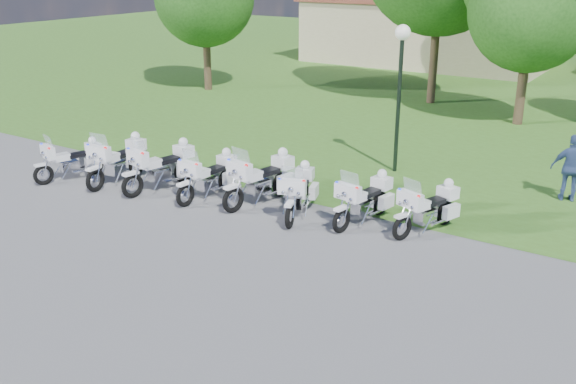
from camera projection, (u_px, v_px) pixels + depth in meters
The scene contains 13 objects.
ground at pixel (224, 238), 14.69m from camera, with size 100.00×100.00×0.00m, color slate.
grass_lawn at pixel (523, 73), 35.98m from camera, with size 100.00×48.00×0.01m, color #3E6B21.
motorcycle_0 at pixel (72, 159), 18.49m from camera, with size 1.08×2.03×1.41m.
motorcycle_1 at pixel (119, 159), 18.22m from camera, with size 0.87×2.36×1.59m.
motorcycle_2 at pixel (162, 165), 17.63m from camera, with size 1.06×2.38×1.61m.
motorcycle_3 at pixel (210, 175), 17.04m from camera, with size 0.81×2.19×1.47m.
motorcycle_4 at pixel (262, 178), 16.62m from camera, with size 1.10×2.40×1.63m.
motorcycle_5 at pixel (299, 191), 15.85m from camera, with size 1.16×2.11×1.47m.
motorcycle_6 at pixel (365, 198), 15.39m from camera, with size 0.94×2.14×1.44m.
motorcycle_7 at pixel (429, 207), 14.89m from camera, with size 1.13×2.02×1.41m.
lamp_post at pixel (401, 63), 18.23m from camera, with size 0.44×0.44×4.31m.
building_west at pixel (431, 28), 39.13m from camera, with size 14.56×8.32×4.10m.
bystander_c at pixel (572, 168), 16.68m from camera, with size 1.05×0.44×1.78m, color #334A7C.
Camera 1 is at (8.55, -10.48, 6.01)m, focal length 40.00 mm.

